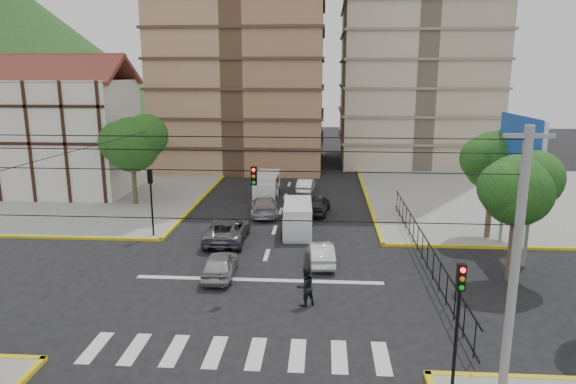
# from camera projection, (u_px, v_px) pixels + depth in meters

# --- Properties ---
(ground) EXTENTS (160.00, 160.00, 0.00)m
(ground) POSITION_uv_depth(u_px,v_px,m) (256.00, 289.00, 25.68)
(ground) COLOR black
(ground) RESTS_ON ground
(sidewalk_nw) EXTENTS (26.00, 26.00, 0.15)m
(sidewalk_nw) POSITION_uv_depth(u_px,v_px,m) (66.00, 192.00, 46.44)
(sidewalk_nw) COLOR gray
(sidewalk_nw) RESTS_ON ground
(sidewalk_ne) EXTENTS (26.00, 26.00, 0.15)m
(sidewalk_ne) POSITION_uv_depth(u_px,v_px,m) (519.00, 199.00, 43.74)
(sidewalk_ne) COLOR gray
(sidewalk_ne) RESTS_ON ground
(crosswalk_stripes) EXTENTS (12.00, 2.40, 0.01)m
(crosswalk_stripes) POSITION_uv_depth(u_px,v_px,m) (236.00, 353.00, 19.84)
(crosswalk_stripes) COLOR silver
(crosswalk_stripes) RESTS_ON ground
(stop_line) EXTENTS (13.00, 0.40, 0.01)m
(stop_line) POSITION_uv_depth(u_px,v_px,m) (259.00, 280.00, 26.84)
(stop_line) COLOR silver
(stop_line) RESTS_ON ground
(tudor_building) EXTENTS (10.80, 8.05, 12.23)m
(tudor_building) POSITION_uv_depth(u_px,v_px,m) (71.00, 135.00, 45.21)
(tudor_building) COLOR silver
(tudor_building) RESTS_ON ground
(distant_hill) EXTENTS (70.00, 70.00, 28.00)m
(distant_hill) POSITION_uv_depth(u_px,v_px,m) (8.00, 54.00, 94.25)
(distant_hill) COLOR #1F4316
(distant_hill) RESTS_ON ground
(park_fence) EXTENTS (0.10, 22.50, 1.66)m
(park_fence) POSITION_uv_depth(u_px,v_px,m) (421.00, 262.00, 29.44)
(park_fence) COLOR black
(park_fence) RESTS_ON ground
(billboard) EXTENTS (0.36, 6.20, 8.10)m
(billboard) POSITION_uv_depth(u_px,v_px,m) (520.00, 155.00, 29.18)
(billboard) COLOR slate
(billboard) RESTS_ON ground
(tree_park_a) EXTENTS (4.41, 3.60, 6.83)m
(tree_park_a) POSITION_uv_depth(u_px,v_px,m) (519.00, 187.00, 25.62)
(tree_park_a) COLOR #473828
(tree_park_a) RESTS_ON ground
(tree_park_c) EXTENTS (4.65, 3.80, 7.25)m
(tree_park_c) POSITION_uv_depth(u_px,v_px,m) (495.00, 158.00, 32.28)
(tree_park_c) COLOR #473828
(tree_park_c) RESTS_ON ground
(tree_tudor) EXTENTS (5.39, 4.40, 7.43)m
(tree_tudor) POSITION_uv_depth(u_px,v_px,m) (133.00, 142.00, 40.86)
(tree_tudor) COLOR #473828
(tree_tudor) RESTS_ON ground
(traffic_light_se) EXTENTS (0.28, 0.22, 4.40)m
(traffic_light_se) POSITION_uv_depth(u_px,v_px,m) (459.00, 305.00, 16.87)
(traffic_light_se) COLOR black
(traffic_light_se) RESTS_ON ground
(traffic_light_nw) EXTENTS (0.28, 0.22, 4.40)m
(traffic_light_nw) POSITION_uv_depth(u_px,v_px,m) (151.00, 191.00, 33.08)
(traffic_light_nw) COLOR black
(traffic_light_nw) RESTS_ON ground
(traffic_light_hanging) EXTENTS (18.00, 9.12, 0.92)m
(traffic_light_hanging) POSITION_uv_depth(u_px,v_px,m) (248.00, 183.00, 22.36)
(traffic_light_hanging) COLOR black
(traffic_light_hanging) RESTS_ON ground
(utility_pole_se) EXTENTS (1.40, 0.28, 9.00)m
(utility_pole_se) POSITION_uv_depth(u_px,v_px,m) (514.00, 273.00, 15.25)
(utility_pole_se) COLOR slate
(utility_pole_se) RESTS_ON ground
(van_right_lane) EXTENTS (2.04, 4.73, 2.10)m
(van_right_lane) POSITION_uv_depth(u_px,v_px,m) (297.00, 220.00, 34.25)
(van_right_lane) COLOR silver
(van_right_lane) RESTS_ON ground
(van_left_lane) EXTENTS (2.03, 4.80, 2.16)m
(van_left_lane) POSITION_uv_depth(u_px,v_px,m) (266.00, 187.00, 43.94)
(van_left_lane) COLOR silver
(van_left_lane) RESTS_ON ground
(car_silver_front_left) EXTENTS (1.77, 4.05, 1.36)m
(car_silver_front_left) POSITION_uv_depth(u_px,v_px,m) (220.00, 264.00, 27.19)
(car_silver_front_left) COLOR #AEADB2
(car_silver_front_left) RESTS_ON ground
(car_white_front_right) EXTENTS (1.64, 3.89, 1.25)m
(car_white_front_right) POSITION_uv_depth(u_px,v_px,m) (321.00, 253.00, 29.02)
(car_white_front_right) COLOR white
(car_white_front_right) RESTS_ON ground
(car_grey_mid_left) EXTENTS (2.53, 5.39, 1.49)m
(car_grey_mid_left) POSITION_uv_depth(u_px,v_px,m) (227.00, 230.00, 32.96)
(car_grey_mid_left) COLOR slate
(car_grey_mid_left) RESTS_ON ground
(car_silver_rear_left) EXTENTS (2.57, 5.09, 1.42)m
(car_silver_rear_left) POSITION_uv_depth(u_px,v_px,m) (264.00, 206.00, 39.10)
(car_silver_rear_left) COLOR silver
(car_silver_rear_left) RESTS_ON ground
(car_darkgrey_mid_right) EXTENTS (2.31, 4.59, 1.50)m
(car_darkgrey_mid_right) POSITION_uv_depth(u_px,v_px,m) (317.00, 204.00, 39.33)
(car_darkgrey_mid_right) COLOR #252527
(car_darkgrey_mid_right) RESTS_ON ground
(car_white_rear_right) EXTENTS (1.67, 3.98, 1.28)m
(car_white_rear_right) POSITION_uv_depth(u_px,v_px,m) (306.00, 185.00, 46.47)
(car_white_rear_right) COLOR white
(car_white_rear_right) RESTS_ON ground
(pedestrian_crosswalk) EXTENTS (1.14, 1.08, 1.86)m
(pedestrian_crosswalk) POSITION_uv_depth(u_px,v_px,m) (305.00, 287.00, 23.71)
(pedestrian_crosswalk) COLOR black
(pedestrian_crosswalk) RESTS_ON ground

